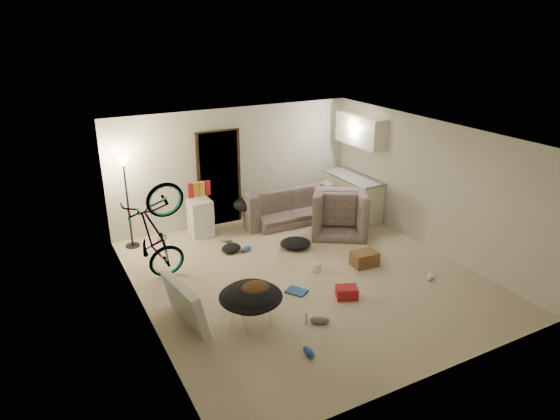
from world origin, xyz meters
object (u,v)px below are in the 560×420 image
drink_case_a (365,259)px  juicer (317,266)px  kitchen_counter (353,197)px  floor_lamp (125,184)px  armchair (339,214)px  drink_case_b (347,292)px  saucer_chair (251,302)px  bicycle (158,256)px  tv_box (185,303)px  mini_fridge (200,218)px  sofa (285,207)px

drink_case_a → juicer: (-0.90, 0.21, -0.03)m
kitchen_counter → floor_lamp: bearing=172.3°
armchair → drink_case_b: (-1.44, -2.37, -0.26)m
saucer_chair → drink_case_b: 1.71m
juicer → bicycle: bearing=159.8°
armchair → kitchen_counter: bearing=-110.6°
tv_box → juicer: 2.63m
bicycle → drink_case_a: (3.47, -1.16, -0.35)m
kitchen_counter → bicycle: 4.84m
floor_lamp → saucer_chair: 3.80m
juicer → drink_case_a: bearing=-13.3°
tv_box → floor_lamp: bearing=83.9°
kitchen_counter → tv_box: bearing=-152.7°
floor_lamp → bicycle: (0.10, -1.65, -0.83)m
mini_fridge → drink_case_a: bearing=-51.2°
mini_fridge → juicer: bearing=-62.8°
sofa → mini_fridge: (-1.94, 0.10, 0.08)m
tv_box → drink_case_a: bearing=-3.2°
kitchen_counter → sofa: bearing=163.3°
tv_box → drink_case_b: (2.52, -0.50, -0.25)m
armchair → tv_box: bearing=57.6°
floor_lamp → mini_fridge: 1.68m
sofa → drink_case_b: bearing=79.7°
kitchen_counter → saucer_chair: kitchen_counter is taller
sofa → armchair: (0.73, -1.03, 0.06)m
mini_fridge → juicer: (1.27, -2.50, -0.28)m
drink_case_b → armchair: bearing=82.5°
bicycle → drink_case_b: bicycle is taller
mini_fridge → juicer: size_ratio=3.22×
bicycle → drink_case_a: bearing=-110.3°
floor_lamp → tv_box: floor_lamp is taller
saucer_chair → juicer: size_ratio=3.93×
sofa → drink_case_b: sofa is taller
sofa → armchair: bearing=126.8°
mini_fridge → bicycle: bearing=-129.8°
bicycle → mini_fridge: bicycle is taller
floor_lamp → tv_box: bearing=-88.2°
juicer → drink_case_b: bearing=-92.7°
mini_fridge → drink_case_b: mini_fridge is taller
kitchen_counter → mini_fridge: kitchen_counter is taller
saucer_chair → tv_box: size_ratio=0.87×
armchair → bicycle: bicycle is taller
floor_lamp → armchair: 4.35m
floor_lamp → drink_case_a: 4.69m
armchair → tv_box: 4.38m
mini_fridge → saucer_chair: mini_fridge is taller
armchair → tv_box: size_ratio=1.05×
tv_box → juicer: tv_box is taller
floor_lamp → armchair: (4.06, -1.23, -0.94)m
sofa → juicer: 2.50m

